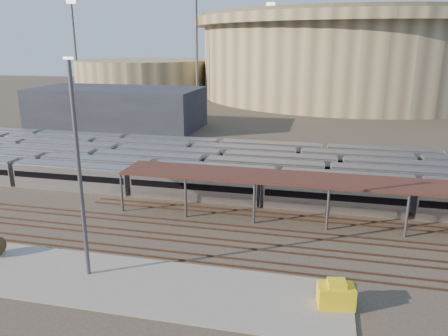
% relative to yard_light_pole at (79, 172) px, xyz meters
% --- Properties ---
extents(ground, '(420.00, 420.00, 0.00)m').
position_rel_yard_light_pole_xyz_m(ground, '(3.89, 14.42, -10.12)').
color(ground, '#383026').
rests_on(ground, ground).
extents(apron, '(50.00, 9.00, 0.20)m').
position_rel_yard_light_pole_xyz_m(apron, '(-1.11, -0.58, -10.02)').
color(apron, gray).
rests_on(apron, ground).
extents(subway_trains, '(129.12, 23.90, 3.60)m').
position_rel_yard_light_pole_xyz_m(subway_trains, '(2.68, 32.92, -8.32)').
color(subway_trains, silver).
rests_on(subway_trains, ground).
extents(inspection_shed, '(60.30, 6.00, 5.30)m').
position_rel_yard_light_pole_xyz_m(inspection_shed, '(25.89, 18.42, -5.13)').
color(inspection_shed, '#4F5054').
rests_on(inspection_shed, ground).
extents(empty_tracks, '(170.00, 9.62, 0.18)m').
position_rel_yard_light_pole_xyz_m(empty_tracks, '(3.89, 9.42, -10.03)').
color(empty_tracks, '#4C3323').
rests_on(empty_tracks, ground).
extents(stadium, '(124.00, 124.00, 32.50)m').
position_rel_yard_light_pole_xyz_m(stadium, '(28.89, 154.42, 6.36)').
color(stadium, tan).
rests_on(stadium, ground).
extents(secondary_arena, '(56.00, 56.00, 14.00)m').
position_rel_yard_light_pole_xyz_m(secondary_arena, '(-56.11, 144.42, -3.12)').
color(secondary_arena, tan).
rests_on(secondary_arena, ground).
extents(service_building, '(42.00, 20.00, 10.00)m').
position_rel_yard_light_pole_xyz_m(service_building, '(-31.11, 69.42, -5.12)').
color(service_building, '#1E232D').
rests_on(service_building, ground).
extents(floodlight_0, '(4.00, 1.00, 38.40)m').
position_rel_yard_light_pole_xyz_m(floodlight_0, '(-26.11, 124.42, 10.53)').
color(floodlight_0, '#4F5054').
rests_on(floodlight_0, ground).
extents(floodlight_1, '(4.00, 1.00, 38.40)m').
position_rel_yard_light_pole_xyz_m(floodlight_1, '(-81.11, 134.42, 10.53)').
color(floodlight_1, '#4F5054').
rests_on(floodlight_1, ground).
extents(floodlight_3, '(4.00, 1.00, 38.40)m').
position_rel_yard_light_pole_xyz_m(floodlight_3, '(-6.11, 174.42, 10.53)').
color(floodlight_3, '#4F5054').
rests_on(floodlight_3, ground).
extents(yard_light_pole, '(0.82, 0.36, 19.66)m').
position_rel_yard_light_pole_xyz_m(yard_light_pole, '(0.00, 0.00, 0.00)').
color(yard_light_pole, '#4F5054').
rests_on(yard_light_pole, apron).
extents(yellow_equipment, '(3.17, 2.26, 1.82)m').
position_rel_yard_light_pole_xyz_m(yellow_equipment, '(22.39, -0.13, -9.00)').
color(yellow_equipment, gold).
rests_on(yellow_equipment, apron).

